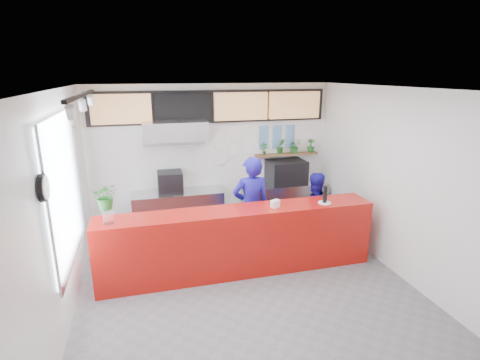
{
  "coord_description": "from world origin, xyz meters",
  "views": [
    {
      "loc": [
        -1.43,
        -5.03,
        3.21
      ],
      "look_at": [
        0.1,
        0.7,
        1.5
      ],
      "focal_mm": 28.0,
      "sensor_mm": 36.0,
      "label": 1
    }
  ],
  "objects_px": {
    "service_counter": "(239,241)",
    "staff_right": "(313,211)",
    "espresso_machine": "(286,172)",
    "panini_oven": "(170,182)",
    "pepper_mill": "(325,194)",
    "staff_center": "(251,207)"
  },
  "relations": [
    {
      "from": "service_counter",
      "to": "staff_right",
      "type": "distance_m",
      "value": 1.64
    },
    {
      "from": "espresso_machine",
      "to": "staff_right",
      "type": "height_order",
      "value": "staff_right"
    },
    {
      "from": "staff_right",
      "to": "espresso_machine",
      "type": "bearing_deg",
      "value": -85.95
    },
    {
      "from": "panini_oven",
      "to": "pepper_mill",
      "type": "height_order",
      "value": "pepper_mill"
    },
    {
      "from": "service_counter",
      "to": "staff_center",
      "type": "bearing_deg",
      "value": 55.79
    },
    {
      "from": "service_counter",
      "to": "pepper_mill",
      "type": "distance_m",
      "value": 1.63
    },
    {
      "from": "panini_oven",
      "to": "staff_center",
      "type": "xyz_separation_m",
      "value": [
        1.3,
        -1.26,
        -0.2
      ]
    },
    {
      "from": "espresso_machine",
      "to": "pepper_mill",
      "type": "bearing_deg",
      "value": -94.97
    },
    {
      "from": "staff_center",
      "to": "espresso_machine",
      "type": "bearing_deg",
      "value": -132.74
    },
    {
      "from": "service_counter",
      "to": "staff_right",
      "type": "bearing_deg",
      "value": 17.5
    },
    {
      "from": "panini_oven",
      "to": "espresso_machine",
      "type": "bearing_deg",
      "value": 1.01
    },
    {
      "from": "panini_oven",
      "to": "staff_right",
      "type": "relative_size",
      "value": 0.32
    },
    {
      "from": "espresso_machine",
      "to": "staff_right",
      "type": "distance_m",
      "value": 1.37
    },
    {
      "from": "panini_oven",
      "to": "pepper_mill",
      "type": "bearing_deg",
      "value": -37.17
    },
    {
      "from": "espresso_machine",
      "to": "pepper_mill",
      "type": "relative_size",
      "value": 2.72
    },
    {
      "from": "espresso_machine",
      "to": "staff_right",
      "type": "xyz_separation_m",
      "value": [
        0.03,
        -1.31,
        -0.42
      ]
    },
    {
      "from": "panini_oven",
      "to": "espresso_machine",
      "type": "xyz_separation_m",
      "value": [
        2.46,
        0.0,
        0.04
      ]
    },
    {
      "from": "staff_right",
      "to": "pepper_mill",
      "type": "bearing_deg",
      "value": 83.56
    },
    {
      "from": "panini_oven",
      "to": "staff_right",
      "type": "height_order",
      "value": "staff_right"
    },
    {
      "from": "pepper_mill",
      "to": "staff_center",
      "type": "bearing_deg",
      "value": 150.32
    },
    {
      "from": "staff_center",
      "to": "pepper_mill",
      "type": "xyz_separation_m",
      "value": [
        1.1,
        -0.62,
        0.35
      ]
    },
    {
      "from": "espresso_machine",
      "to": "pepper_mill",
      "type": "xyz_separation_m",
      "value": [
        -0.07,
        -1.88,
        0.11
      ]
    }
  ]
}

